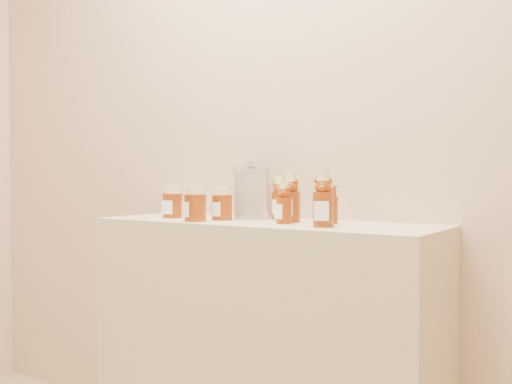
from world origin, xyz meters
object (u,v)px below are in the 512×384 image
Objects in this scene: bear_bottle_back_left at (280,194)px; glass_canister at (251,191)px; honey_jar_left at (173,202)px; bear_bottle_front_left at (284,199)px; display_table at (262,354)px.

glass_canister is at bearing 171.74° from bear_bottle_back_left.
honey_jar_left is at bearing -152.94° from glass_canister.
bear_bottle_front_left is 0.26m from glass_canister.
display_table is 5.93× the size of glass_canister.
bear_bottle_back_left reaches higher than display_table.
display_table is at bearing -40.55° from glass_canister.
bear_bottle_back_left reaches higher than honey_jar_left.
bear_bottle_back_left is 1.12× the size of bear_bottle_front_left.
bear_bottle_back_left is at bearing 11.43° from glass_canister.
bear_bottle_back_left is 0.87× the size of glass_canister.
honey_jar_left is (-0.37, -0.15, -0.03)m from bear_bottle_back_left.
glass_canister is at bearing 139.45° from display_table.
bear_bottle_back_left is at bearing 138.90° from bear_bottle_front_left.
bear_bottle_back_left is 1.49× the size of honey_jar_left.
glass_canister is at bearing 18.19° from honey_jar_left.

